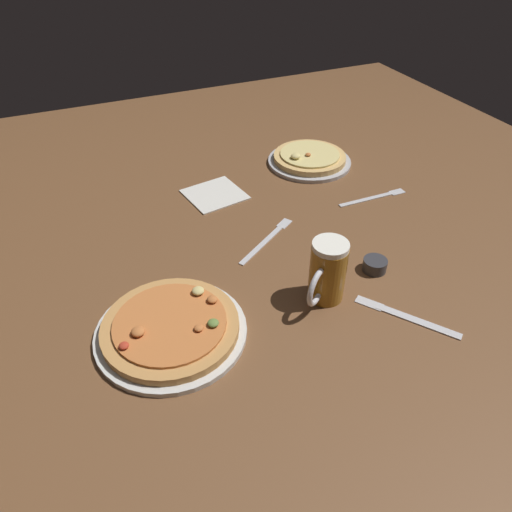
% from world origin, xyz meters
% --- Properties ---
extents(ground_plane, '(2.40, 2.40, 0.03)m').
position_xyz_m(ground_plane, '(0.00, 0.00, -0.01)').
color(ground_plane, brown).
extents(pizza_plate_near, '(0.31, 0.31, 0.05)m').
position_xyz_m(pizza_plate_near, '(-0.25, -0.14, 0.02)').
color(pizza_plate_near, silver).
rests_on(pizza_plate_near, ground_plane).
extents(pizza_plate_far, '(0.27, 0.27, 0.05)m').
position_xyz_m(pizza_plate_far, '(0.36, 0.40, 0.02)').
color(pizza_plate_far, '#B2B2B7').
rests_on(pizza_plate_far, ground_plane).
extents(beer_mug_dark, '(0.12, 0.10, 0.15)m').
position_xyz_m(beer_mug_dark, '(0.09, -0.17, 0.07)').
color(beer_mug_dark, '#9E6619').
rests_on(beer_mug_dark, ground_plane).
extents(ramekin_sauce, '(0.06, 0.06, 0.03)m').
position_xyz_m(ramekin_sauce, '(0.24, -0.14, 0.01)').
color(ramekin_sauce, '#333338').
rests_on(ramekin_sauce, ground_plane).
extents(napkin_folded, '(0.18, 0.18, 0.01)m').
position_xyz_m(napkin_folded, '(0.02, 0.33, 0.00)').
color(napkin_folded, silver).
rests_on(napkin_folded, ground_plane).
extents(fork_left, '(0.22, 0.03, 0.01)m').
position_xyz_m(fork_left, '(0.43, 0.13, 0.00)').
color(fork_left, silver).
rests_on(fork_left, ground_plane).
extents(knife_right, '(0.15, 0.20, 0.01)m').
position_xyz_m(knife_right, '(0.22, -0.30, 0.00)').
color(knife_right, silver).
rests_on(knife_right, ground_plane).
extents(fork_spare, '(0.20, 0.14, 0.01)m').
position_xyz_m(fork_spare, '(0.06, 0.07, 0.00)').
color(fork_spare, silver).
rests_on(fork_spare, ground_plane).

